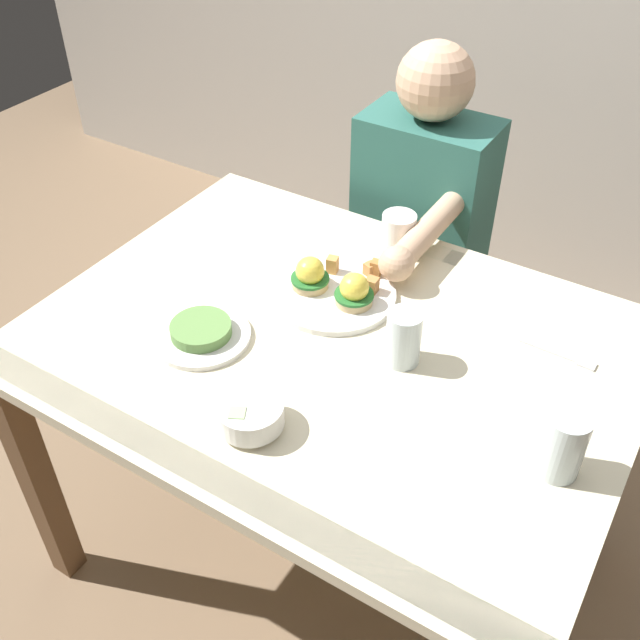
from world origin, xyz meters
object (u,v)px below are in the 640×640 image
water_glass_far (403,340)px  dining_table (331,377)px  eggs_benedict_plate (334,289)px  fork (562,355)px  fruit_bowl (250,415)px  coffee_mug (399,232)px  side_plate (201,333)px  water_glass_near (562,448)px  diner_person (417,228)px

water_glass_far → dining_table: bearing=-172.1°
water_glass_far → eggs_benedict_plate: bearing=154.7°
water_glass_far → fork: bearing=34.0°
water_glass_far → fruit_bowl: bearing=-116.6°
dining_table → water_glass_far: size_ratio=10.32×
coffee_mug → water_glass_far: (0.18, -0.34, 0.00)m
coffee_mug → side_plate: bearing=-111.5°
dining_table → side_plate: (-0.23, -0.13, 0.12)m
water_glass_near → water_glass_far: bearing=163.0°
coffee_mug → side_plate: coffee_mug is taller
fruit_bowl → fork: bearing=48.9°
dining_table → eggs_benedict_plate: (-0.07, 0.12, 0.13)m
coffee_mug → water_glass_near: 0.68m
fork → eggs_benedict_plate: bearing=-171.0°
side_plate → diner_person: size_ratio=0.18×
fruit_bowl → coffee_mug: size_ratio=1.08×
fork → water_glass_near: size_ratio=1.22×
dining_table → fruit_bowl: bearing=-90.1°
eggs_benedict_plate → side_plate: 0.30m
water_glass_near → diner_person: size_ratio=0.11×
fruit_bowl → water_glass_near: bearing=21.4°
coffee_mug → diner_person: diner_person is taller
side_plate → eggs_benedict_plate: bearing=58.4°
coffee_mug → water_glass_far: water_glass_far is taller
side_plate → diner_person: diner_person is taller
dining_table → water_glass_near: size_ratio=9.44×
fruit_bowl → water_glass_far: (0.15, 0.30, 0.02)m
dining_table → coffee_mug: (-0.03, 0.36, 0.16)m
fruit_bowl → coffee_mug: coffee_mug is taller
dining_table → side_plate: side_plate is taller
diner_person → fruit_bowl: bearing=-84.1°
coffee_mug → fruit_bowl: bearing=-87.1°
dining_table → fork: 0.47m
fork → diner_person: bearing=141.5°
side_plate → diner_person: bearing=79.6°
side_plate → fruit_bowl: bearing=-32.0°
fruit_bowl → diner_person: bearing=95.9°
dining_table → side_plate: bearing=-149.2°
fork → side_plate: bearing=-152.4°
dining_table → coffee_mug: size_ratio=10.80×
fork → water_glass_far: size_ratio=1.34×
diner_person → coffee_mug: bearing=-76.4°
dining_table → water_glass_near: bearing=-9.7°
water_glass_near → water_glass_far: 0.36m
fruit_bowl → fork: fruit_bowl is taller
fork → dining_table: bearing=-154.3°
fork → side_plate: (-0.64, -0.33, 0.01)m
fruit_bowl → side_plate: size_ratio=0.60×
dining_table → diner_person: diner_person is taller
fork → water_glass_far: water_glass_far is taller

